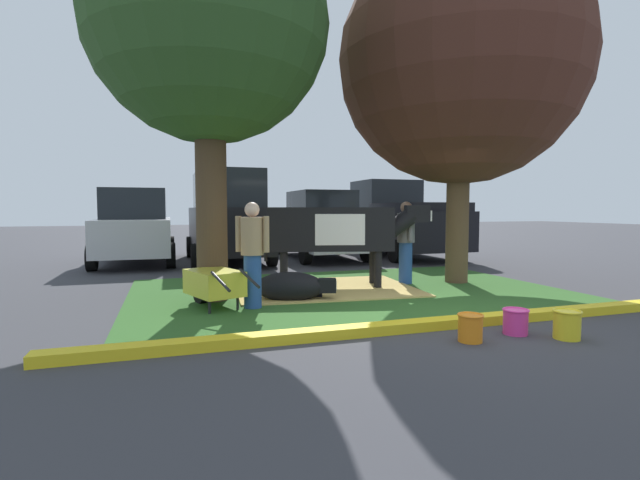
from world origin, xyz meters
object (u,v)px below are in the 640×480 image
(person_visitor_near, at_px, (406,240))
(bucket_yellow, at_px, (567,324))
(shade_tree_right, at_px, (460,63))
(hatchback_white, at_px, (321,226))
(bucket_pink, at_px, (515,321))
(cow_holstein, at_px, (336,230))
(shade_tree_left, at_px, (209,23))
(pickup_truck_black, at_px, (397,221))
(wheelbarrow, at_px, (214,283))
(suv_black, at_px, (227,217))
(bucket_orange, at_px, (470,327))
(sedan_silver, at_px, (136,227))
(calf_lying, at_px, (292,287))
(person_handler, at_px, (252,252))

(person_visitor_near, height_order, bucket_yellow, person_visitor_near)
(shade_tree_right, relative_size, hatchback_white, 1.53)
(bucket_pink, bearing_deg, shade_tree_right, 65.51)
(cow_holstein, bearing_deg, shade_tree_right, -4.93)
(shade_tree_left, relative_size, pickup_truck_black, 1.16)
(hatchback_white, xyz_separation_m, pickup_truck_black, (2.58, 0.03, 0.13))
(person_visitor_near, bearing_deg, shade_tree_left, -172.49)
(wheelbarrow, relative_size, suv_black, 0.35)
(suv_black, bearing_deg, shade_tree_right, -53.57)
(wheelbarrow, distance_m, hatchback_white, 7.34)
(bucket_pink, bearing_deg, cow_holstein, 103.89)
(person_visitor_near, distance_m, hatchback_white, 5.16)
(shade_tree_right, relative_size, person_visitor_near, 4.13)
(bucket_yellow, height_order, suv_black, suv_black)
(bucket_pink, bearing_deg, shade_tree_left, 135.70)
(shade_tree_left, xyz_separation_m, person_visitor_near, (3.76, 0.50, -3.49))
(cow_holstein, xyz_separation_m, bucket_orange, (0.21, -3.79, -0.93))
(suv_black, bearing_deg, sedan_silver, 171.39)
(sedan_silver, relative_size, pickup_truck_black, 0.81)
(calf_lying, xyz_separation_m, wheelbarrow, (-1.24, -0.18, 0.15))
(wheelbarrow, height_order, sedan_silver, sedan_silver)
(suv_black, bearing_deg, bucket_yellow, -73.32)
(person_handler, bearing_deg, calf_lying, 26.37)
(hatchback_white, bearing_deg, cow_holstein, -105.24)
(sedan_silver, bearing_deg, suv_black, -8.61)
(person_handler, height_order, bucket_orange, person_handler)
(pickup_truck_black, bearing_deg, suv_black, -179.29)
(bucket_orange, height_order, suv_black, suv_black)
(person_visitor_near, distance_m, sedan_silver, 7.61)
(bucket_yellow, bearing_deg, person_visitor_near, 88.37)
(bucket_yellow, distance_m, suv_black, 9.58)
(wheelbarrow, distance_m, sedan_silver, 6.81)
(bucket_yellow, bearing_deg, pickup_truck_black, 73.94)
(shade_tree_right, height_order, bucket_orange, shade_tree_right)
(person_visitor_near, relative_size, bucket_yellow, 4.93)
(person_handler, bearing_deg, suv_black, 86.42)
(shade_tree_right, distance_m, sedan_silver, 9.12)
(shade_tree_right, height_order, calf_lying, shade_tree_right)
(bucket_pink, bearing_deg, pickup_truck_black, 70.90)
(person_visitor_near, xyz_separation_m, bucket_yellow, (-0.11, -3.99, -0.70))
(shade_tree_right, bearing_deg, person_handler, -165.28)
(cow_holstein, height_order, bucket_pink, cow_holstein)
(calf_lying, bearing_deg, bucket_pink, -52.97)
(sedan_silver, xyz_separation_m, suv_black, (2.43, -0.37, 0.29))
(sedan_silver, bearing_deg, hatchback_white, -3.64)
(person_handler, height_order, wheelbarrow, person_handler)
(cow_holstein, relative_size, hatchback_white, 0.70)
(person_handler, relative_size, suv_black, 0.34)
(calf_lying, relative_size, sedan_silver, 0.30)
(suv_black, relative_size, pickup_truck_black, 0.85)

